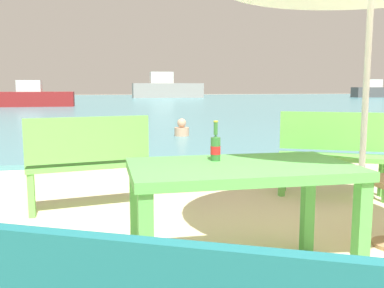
% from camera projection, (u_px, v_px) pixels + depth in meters
% --- Properties ---
extents(sea_water, '(120.00, 50.00, 0.08)m').
position_uv_depth(sea_water, '(118.00, 102.00, 31.10)').
color(sea_water, teal).
rests_on(sea_water, ground_plane).
extents(picnic_table_green, '(1.40, 0.80, 0.76)m').
position_uv_depth(picnic_table_green, '(241.00, 181.00, 2.71)').
color(picnic_table_green, '#4C9E47').
rests_on(picnic_table_green, ground_plane).
extents(beer_bottle_amber, '(0.07, 0.07, 0.26)m').
position_uv_depth(beer_bottle_amber, '(216.00, 147.00, 2.81)').
color(beer_bottle_amber, '#2D662D').
rests_on(beer_bottle_amber, picnic_table_green).
extents(bench_green_left, '(1.24, 0.56, 0.95)m').
position_uv_depth(bench_green_left, '(88.00, 157.00, 4.29)').
color(bench_green_left, '#60B24C').
rests_on(bench_green_left, ground_plane).
extents(bench_green_right, '(1.23, 0.86, 0.95)m').
position_uv_depth(bench_green_right, '(333.00, 148.00, 4.88)').
color(bench_green_right, '#60B24C').
rests_on(bench_green_right, ground_plane).
extents(swimmer_person, '(0.34, 0.34, 0.41)m').
position_uv_depth(swimmer_person, '(182.00, 129.00, 10.05)').
color(swimmer_person, tan).
rests_on(swimmer_person, sea_water).
extents(boat_tanker, '(4.97, 1.35, 1.81)m').
position_uv_depth(boat_tanker, '(376.00, 91.00, 43.73)').
color(boat_tanker, '#4C4C4C').
rests_on(boat_tanker, sea_water).
extents(boat_cargo_ship, '(6.91, 1.88, 2.51)m').
position_uv_depth(boat_cargo_ship, '(167.00, 88.00, 42.35)').
color(boat_cargo_ship, gray).
rests_on(boat_cargo_ship, sea_water).
extents(boat_sailboat, '(4.06, 1.11, 1.47)m').
position_uv_depth(boat_sailboat, '(36.00, 97.00, 24.18)').
color(boat_sailboat, maroon).
rests_on(boat_sailboat, sea_water).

